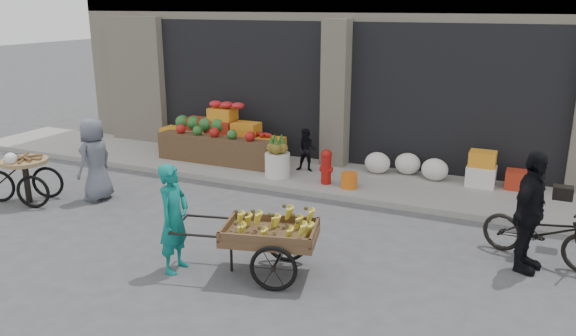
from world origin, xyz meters
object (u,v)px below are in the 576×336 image
at_px(orange_bucket, 349,180).
at_px(vendor_grey, 95,160).
at_px(banana_cart, 267,231).
at_px(tricycle_cart, 25,174).
at_px(vendor_woman, 174,218).
at_px(fire_hydrant, 326,165).
at_px(bicycle, 542,232).
at_px(pineapple_bin, 277,165).
at_px(cyclist, 530,212).
at_px(seated_person, 306,150).

relative_size(orange_bucket, vendor_grey, 0.20).
relative_size(banana_cart, tricycle_cart, 1.57).
relative_size(vendor_woman, tricycle_cart, 1.06).
xyz_separation_m(fire_hydrant, bicycle, (3.97, -1.76, -0.05)).
bearing_deg(pineapple_bin, vendor_woman, -83.83).
height_order(pineapple_bin, cyclist, cyclist).
relative_size(pineapple_bin, bicycle, 0.30).
relative_size(fire_hydrant, bicycle, 0.41).
distance_m(orange_bucket, seated_person, 1.42).
distance_m(tricycle_cart, vendor_grey, 1.28).
bearing_deg(vendor_grey, fire_hydrant, 122.33).
height_order(bicycle, cyclist, cyclist).
relative_size(banana_cart, cyclist, 1.33).
bearing_deg(bicycle, tricycle_cart, 115.71).
relative_size(fire_hydrant, banana_cart, 0.31).
bearing_deg(cyclist, banana_cart, 134.30).
bearing_deg(seated_person, pineapple_bin, -133.69).
distance_m(orange_bucket, vendor_grey, 4.85).
bearing_deg(pineapple_bin, orange_bucket, -3.58).
xyz_separation_m(vendor_woman, vendor_grey, (-3.09, 1.82, 0.02)).
distance_m(vendor_grey, bicycle, 7.73).
xyz_separation_m(pineapple_bin, fire_hydrant, (1.10, -0.05, 0.13)).
relative_size(fire_hydrant, vendor_woman, 0.46).
height_order(seated_person, banana_cart, seated_person).
height_order(tricycle_cart, cyclist, cyclist).
distance_m(fire_hydrant, orange_bucket, 0.55).
bearing_deg(pineapple_bin, fire_hydrant, -2.60).
bearing_deg(tricycle_cart, bicycle, -12.50).
distance_m(pineapple_bin, banana_cart, 4.19).
xyz_separation_m(seated_person, banana_cart, (1.28, -4.43, 0.06)).
bearing_deg(banana_cart, bicycle, 16.79).
height_order(orange_bucket, vendor_woman, vendor_woman).
height_order(banana_cart, vendor_grey, vendor_grey).
relative_size(vendor_woman, vendor_grey, 0.98).
relative_size(pineapple_bin, vendor_grey, 0.33).
xyz_separation_m(vendor_grey, cyclist, (7.50, 0.20, 0.07)).
bearing_deg(pineapple_bin, bicycle, -19.62).
height_order(orange_bucket, bicycle, bicycle).
bearing_deg(cyclist, orange_bucket, 74.61).
distance_m(pineapple_bin, vendor_woman, 4.27).
bearing_deg(banana_cart, tricycle_cart, 158.15).
bearing_deg(vendor_woman, bicycle, -65.68).
bearing_deg(vendor_woman, cyclist, -68.76).
distance_m(orange_bucket, banana_cart, 3.75).
xyz_separation_m(orange_bucket, bicycle, (3.47, -1.71, 0.18)).
distance_m(seated_person, cyclist, 5.29).
xyz_separation_m(orange_bucket, vendor_grey, (-4.23, -2.31, 0.51)).
bearing_deg(vendor_woman, pineapple_bin, 2.81).
distance_m(seated_person, tricycle_cart, 5.51).
distance_m(fire_hydrant, vendor_grey, 4.42).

